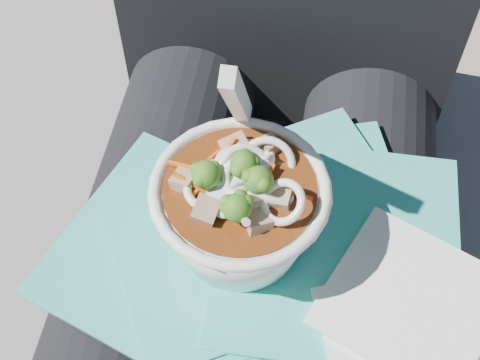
% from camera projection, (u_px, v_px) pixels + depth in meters
% --- Properties ---
extents(stone_ledge, '(1.04, 0.60, 0.44)m').
position_uv_depth(stone_ledge, '(263.00, 284.00, 0.92)').
color(stone_ledge, slate).
rests_on(stone_ledge, ground).
extents(lap, '(0.33, 0.48, 0.14)m').
position_uv_depth(lap, '(248.00, 293.00, 0.60)').
color(lap, black).
rests_on(lap, stone_ledge).
extents(person_body, '(0.34, 0.94, 0.98)m').
position_uv_depth(person_body, '(263.00, 191.00, 0.63)').
color(person_body, black).
rests_on(person_body, ground).
extents(plastic_bag, '(0.34, 0.29, 0.02)m').
position_uv_depth(plastic_bag, '(267.00, 245.00, 0.54)').
color(plastic_bag, '#2BB3A8').
rests_on(plastic_bag, lap).
extents(napkins, '(0.16, 0.20, 0.01)m').
position_uv_depth(napkins, '(414.00, 331.00, 0.49)').
color(napkins, white).
rests_on(napkins, plastic_bag).
extents(udon_bowl, '(0.13, 0.14, 0.19)m').
position_uv_depth(udon_bowl, '(240.00, 205.00, 0.50)').
color(udon_bowl, white).
rests_on(udon_bowl, plastic_bag).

